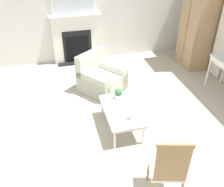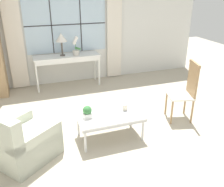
{
  "view_description": "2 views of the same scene",
  "coord_description": "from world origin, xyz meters",
  "px_view_note": "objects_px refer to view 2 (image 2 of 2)",
  "views": [
    {
      "loc": [
        3.53,
        -0.93,
        3.1
      ],
      "look_at": [
        0.0,
        -0.02,
        0.7
      ],
      "focal_mm": 40.0,
      "sensor_mm": 36.0,
      "label": 1
    },
    {
      "loc": [
        -1.01,
        -3.26,
        2.38
      ],
      "look_at": [
        0.18,
        0.14,
        0.8
      ],
      "focal_mm": 40.0,
      "sensor_mm": 36.0,
      "label": 2
    }
  ],
  "objects_px": {
    "potted_orchid": "(76,48)",
    "pillar_candle": "(125,108)",
    "coffee_table": "(110,118)",
    "potted_plant_small": "(87,112)",
    "console_table": "(67,59)",
    "armchair_upholstered": "(20,142)",
    "table_lamp": "(61,38)",
    "side_chair_wooden": "(187,88)"
  },
  "relations": [
    {
      "from": "potted_orchid",
      "to": "pillar_candle",
      "type": "height_order",
      "value": "potted_orchid"
    },
    {
      "from": "coffee_table",
      "to": "potted_plant_small",
      "type": "xyz_separation_m",
      "value": [
        -0.36,
        0.05,
        0.14
      ]
    },
    {
      "from": "console_table",
      "to": "pillar_candle",
      "type": "relative_size",
      "value": 13.37
    },
    {
      "from": "pillar_candle",
      "to": "armchair_upholstered",
      "type": "bearing_deg",
      "value": -174.84
    },
    {
      "from": "table_lamp",
      "to": "potted_orchid",
      "type": "bearing_deg",
      "value": -9.55
    },
    {
      "from": "armchair_upholstered",
      "to": "potted_plant_small",
      "type": "distance_m",
      "value": 1.08
    },
    {
      "from": "console_table",
      "to": "coffee_table",
      "type": "height_order",
      "value": "console_table"
    },
    {
      "from": "console_table",
      "to": "potted_orchid",
      "type": "xyz_separation_m",
      "value": [
        0.23,
        -0.05,
        0.26
      ]
    },
    {
      "from": "armchair_upholstered",
      "to": "pillar_candle",
      "type": "relative_size",
      "value": 9.79
    },
    {
      "from": "coffee_table",
      "to": "potted_plant_small",
      "type": "distance_m",
      "value": 0.39
    },
    {
      "from": "coffee_table",
      "to": "potted_orchid",
      "type": "bearing_deg",
      "value": 90.17
    },
    {
      "from": "table_lamp",
      "to": "potted_plant_small",
      "type": "bearing_deg",
      "value": -90.72
    },
    {
      "from": "console_table",
      "to": "side_chair_wooden",
      "type": "bearing_deg",
      "value": -53.64
    },
    {
      "from": "console_table",
      "to": "table_lamp",
      "type": "relative_size",
      "value": 2.95
    },
    {
      "from": "potted_plant_small",
      "to": "coffee_table",
      "type": "bearing_deg",
      "value": -7.2
    },
    {
      "from": "potted_orchid",
      "to": "armchair_upholstered",
      "type": "distance_m",
      "value": 3.03
    },
    {
      "from": "console_table",
      "to": "coffee_table",
      "type": "relative_size",
      "value": 1.49
    },
    {
      "from": "console_table",
      "to": "armchair_upholstered",
      "type": "relative_size",
      "value": 1.37
    },
    {
      "from": "armchair_upholstered",
      "to": "potted_plant_small",
      "type": "height_order",
      "value": "armchair_upholstered"
    },
    {
      "from": "potted_orchid",
      "to": "pillar_candle",
      "type": "xyz_separation_m",
      "value": [
        0.3,
        -2.44,
        -0.49
      ]
    },
    {
      "from": "potted_plant_small",
      "to": "console_table",
      "type": "bearing_deg",
      "value": 87.11
    },
    {
      "from": "armchair_upholstered",
      "to": "table_lamp",
      "type": "bearing_deg",
      "value": 67.89
    },
    {
      "from": "table_lamp",
      "to": "side_chair_wooden",
      "type": "height_order",
      "value": "table_lamp"
    },
    {
      "from": "table_lamp",
      "to": "coffee_table",
      "type": "bearing_deg",
      "value": -82.72
    },
    {
      "from": "side_chair_wooden",
      "to": "console_table",
      "type": "bearing_deg",
      "value": 126.36
    },
    {
      "from": "potted_orchid",
      "to": "armchair_upholstered",
      "type": "height_order",
      "value": "potted_orchid"
    },
    {
      "from": "potted_plant_small",
      "to": "pillar_candle",
      "type": "relative_size",
      "value": 1.7
    },
    {
      "from": "table_lamp",
      "to": "side_chair_wooden",
      "type": "xyz_separation_m",
      "value": [
        1.87,
        -2.42,
        -0.59
      ]
    },
    {
      "from": "potted_plant_small",
      "to": "table_lamp",
      "type": "bearing_deg",
      "value": 89.28
    },
    {
      "from": "table_lamp",
      "to": "potted_plant_small",
      "type": "height_order",
      "value": "table_lamp"
    },
    {
      "from": "console_table",
      "to": "potted_plant_small",
      "type": "distance_m",
      "value": 2.54
    },
    {
      "from": "console_table",
      "to": "armchair_upholstered",
      "type": "distance_m",
      "value": 2.93
    },
    {
      "from": "table_lamp",
      "to": "pillar_candle",
      "type": "xyz_separation_m",
      "value": [
        0.62,
        -2.5,
        -0.73
      ]
    },
    {
      "from": "side_chair_wooden",
      "to": "potted_plant_small",
      "type": "height_order",
      "value": "side_chair_wooden"
    },
    {
      "from": "table_lamp",
      "to": "armchair_upholstered",
      "type": "relative_size",
      "value": 0.46
    },
    {
      "from": "potted_orchid",
      "to": "coffee_table",
      "type": "bearing_deg",
      "value": -89.83
    },
    {
      "from": "table_lamp",
      "to": "coffee_table",
      "type": "relative_size",
      "value": 0.51
    },
    {
      "from": "armchair_upholstered",
      "to": "pillar_candle",
      "type": "xyz_separation_m",
      "value": [
        1.7,
        0.15,
        0.2
      ]
    },
    {
      "from": "coffee_table",
      "to": "potted_plant_small",
      "type": "bearing_deg",
      "value": 172.8
    },
    {
      "from": "coffee_table",
      "to": "pillar_candle",
      "type": "height_order",
      "value": "pillar_candle"
    },
    {
      "from": "side_chair_wooden",
      "to": "potted_plant_small",
      "type": "relative_size",
      "value": 5.52
    },
    {
      "from": "coffee_table",
      "to": "pillar_candle",
      "type": "bearing_deg",
      "value": 15.89
    }
  ]
}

